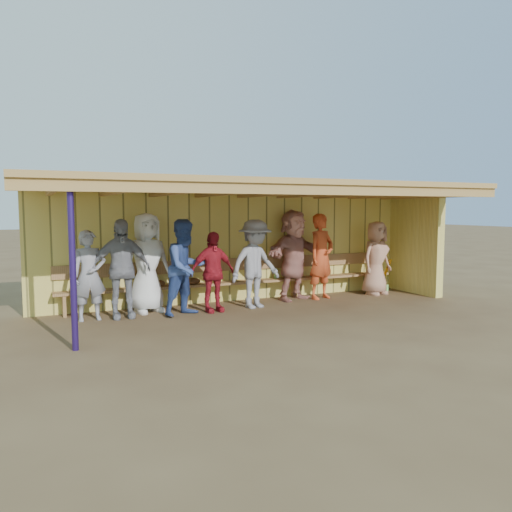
{
  "coord_description": "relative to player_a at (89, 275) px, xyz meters",
  "views": [
    {
      "loc": [
        -4.12,
        -8.74,
        2.0
      ],
      "look_at": [
        0.0,
        0.35,
        1.05
      ],
      "focal_mm": 35.0,
      "sensor_mm": 36.0,
      "label": 1
    }
  ],
  "objects": [
    {
      "name": "player_c",
      "position": [
        1.7,
        -0.27,
        0.09
      ],
      "size": [
        1.08,
        0.97,
        1.81
      ],
      "primitive_type": "imported",
      "rotation": [
        0.0,
        0.0,
        0.4
      ],
      "color": "#354D92",
      "rests_on": "ground"
    },
    {
      "name": "player_f",
      "position": [
        4.3,
        0.29,
        0.18
      ],
      "size": [
        1.93,
        1.19,
        1.98
      ],
      "primitive_type": "imported",
      "rotation": [
        0.0,
        0.0,
        0.36
      ],
      "color": "tan",
      "rests_on": "ground"
    },
    {
      "name": "player_extra",
      "position": [
        0.55,
        -0.04,
        0.1
      ],
      "size": [
        1.07,
        0.45,
        1.82
      ],
      "primitive_type": "imported",
      "rotation": [
        0.0,
        0.0,
        0.0
      ],
      "color": "gray",
      "rests_on": "ground"
    },
    {
      "name": "player_h",
      "position": [
        6.39,
        0.1,
        0.04
      ],
      "size": [
        0.94,
        0.74,
        1.71
      ],
      "primitive_type": "imported",
      "rotation": [
        0.0,
        0.0,
        0.25
      ],
      "color": "tan",
      "rests_on": "ground"
    },
    {
      "name": "dugout_structure",
      "position": [
        3.58,
        0.17,
        0.88
      ],
      "size": [
        8.8,
        3.2,
        2.5
      ],
      "color": "#E6D362",
      "rests_on": "ground"
    },
    {
      "name": "player_b",
      "position": [
        1.1,
        0.29,
        0.15
      ],
      "size": [
        1.06,
        0.83,
        1.92
      ],
      "primitive_type": "imported",
      "rotation": [
        0.0,
        0.0,
        0.25
      ],
      "color": "white",
      "rests_on": "ground"
    },
    {
      "name": "ground",
      "position": [
        3.19,
        -0.52,
        -0.81
      ],
      "size": [
        90.0,
        90.0,
        0.0
      ],
      "primitive_type": "plane",
      "color": "brown",
      "rests_on": "ground"
    },
    {
      "name": "dugout_equipment",
      "position": [
        2.47,
        0.47,
        -0.32
      ],
      "size": [
        5.81,
        0.62,
        0.8
      ],
      "color": "#C78817",
      "rests_on": "ground"
    },
    {
      "name": "bench",
      "position": [
        3.19,
        0.6,
        -0.28
      ],
      "size": [
        7.6,
        0.34,
        0.93
      ],
      "color": "#A57746",
      "rests_on": "ground"
    },
    {
      "name": "player_d",
      "position": [
        2.25,
        -0.2,
        -0.03
      ],
      "size": [
        0.95,
        0.49,
        1.56
      ],
      "primitive_type": "imported",
      "rotation": [
        0.0,
        0.0,
        0.12
      ],
      "color": "#AA1B27",
      "rests_on": "ground"
    },
    {
      "name": "player_a",
      "position": [
        0.0,
        0.0,
        0.0
      ],
      "size": [
        0.61,
        0.42,
        1.62
      ],
      "primitive_type": "imported",
      "rotation": [
        0.0,
        0.0,
        0.06
      ],
      "color": "gray",
      "rests_on": "ground"
    },
    {
      "name": "player_e",
      "position": [
        3.17,
        -0.18,
        0.08
      ],
      "size": [
        1.28,
        0.91,
        1.78
      ],
      "primitive_type": "imported",
      "rotation": [
        0.0,
        0.0,
        0.24
      ],
      "color": "gray",
      "rests_on": "ground"
    },
    {
      "name": "player_g",
      "position": [
        4.93,
        0.15,
        0.13
      ],
      "size": [
        0.79,
        0.63,
        1.89
      ],
      "primitive_type": "imported",
      "rotation": [
        0.0,
        0.0,
        0.3
      ],
      "color": "#CF4921",
      "rests_on": "ground"
    }
  ]
}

